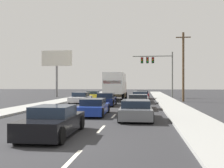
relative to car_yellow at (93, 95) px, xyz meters
name	(u,v)px	position (x,y,z in m)	size (l,w,h in m)	color
ground_plane	(116,100)	(3.50, -2.01, -0.54)	(140.00, 140.00, 0.00)	#2B2B2D
sidewalk_right	(170,103)	(10.03, -7.01, -0.47)	(2.56, 80.00, 0.14)	#9E9E99
sidewalk_left	(56,102)	(-3.02, -7.01, -0.47)	(2.56, 80.00, 0.14)	#9E9E99
lane_markings	(115,101)	(3.50, -3.88, -0.54)	(3.54, 62.00, 0.01)	silver
car_yellow	(93,95)	(0.00, 0.00, 0.00)	(1.91, 4.04, 1.17)	yellow
car_white	(81,98)	(-0.08, -7.01, 0.01)	(1.93, 4.63, 1.21)	white
box_truck	(116,85)	(3.47, -2.25, 1.50)	(2.63, 8.07, 3.56)	white
car_navy	(106,100)	(3.44, -10.59, 0.04)	(1.91, 4.25, 1.27)	#141E4C
car_blue	(94,107)	(3.76, -18.45, -0.01)	(1.89, 4.49, 1.15)	#1E389E
car_black	(53,122)	(3.46, -25.67, 0.03)	(1.91, 4.26, 1.25)	black
car_maroon	(143,95)	(7.04, 1.41, 0.03)	(1.88, 4.56, 1.25)	maroon
car_silver	(140,98)	(6.78, -6.66, 0.04)	(1.93, 4.20, 1.29)	#B7BABF
car_orange	(138,102)	(6.73, -13.51, 0.02)	(1.85, 4.45, 1.25)	orange
car_gray	(136,110)	(6.74, -20.20, 0.02)	(2.09, 4.55, 1.19)	slate
traffic_signal_mast	(154,64)	(8.84, 5.53, 4.91)	(6.39, 0.69, 7.28)	#595B56
utility_pole_mid	(183,66)	(12.01, -3.63, 3.86)	(1.80, 0.28, 8.52)	brown
roadside_billboard	(57,63)	(-7.36, 5.44, 5.18)	(5.25, 0.36, 7.78)	slate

